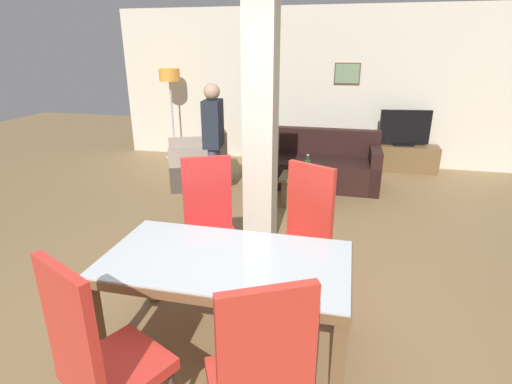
% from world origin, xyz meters
% --- Properties ---
extents(ground_plane, '(18.00, 18.00, 0.00)m').
position_xyz_m(ground_plane, '(0.00, 0.00, 0.00)').
color(ground_plane, olive).
extents(back_wall, '(7.20, 0.09, 2.70)m').
position_xyz_m(back_wall, '(0.00, 5.15, 1.35)').
color(back_wall, beige).
rests_on(back_wall, ground_plane).
extents(divider_pillar, '(0.30, 0.34, 2.70)m').
position_xyz_m(divider_pillar, '(-0.12, 1.61, 1.35)').
color(divider_pillar, beige).
rests_on(divider_pillar, ground_plane).
extents(dining_table, '(1.66, 0.89, 0.72)m').
position_xyz_m(dining_table, '(0.00, 0.00, 0.58)').
color(dining_table, brown).
rests_on(dining_table, ground_plane).
extents(dining_chair_near_right, '(0.62, 0.62, 1.15)m').
position_xyz_m(dining_chair_near_right, '(0.42, -0.81, 0.59)').
color(dining_chair_near_right, red).
rests_on(dining_chair_near_right, ground_plane).
extents(dining_chair_far_right, '(0.62, 0.62, 1.15)m').
position_xyz_m(dining_chair_far_right, '(0.42, 0.81, 0.59)').
color(dining_chair_far_right, red).
rests_on(dining_chair_far_right, ground_plane).
extents(dining_chair_far_left, '(0.62, 0.62, 1.15)m').
position_xyz_m(dining_chair_far_left, '(-0.42, 0.84, 0.59)').
color(dining_chair_far_left, red).
rests_on(dining_chair_far_left, ground_plane).
extents(dining_chair_near_left, '(0.61, 0.61, 1.15)m').
position_xyz_m(dining_chair_near_left, '(-0.41, -0.86, 0.59)').
color(dining_chair_near_left, red).
rests_on(dining_chair_near_left, ground_plane).
extents(sofa, '(1.95, 0.89, 0.82)m').
position_xyz_m(sofa, '(0.26, 3.81, 0.28)').
color(sofa, black).
rests_on(sofa, ground_plane).
extents(armchair, '(1.13, 1.14, 0.88)m').
position_xyz_m(armchair, '(-1.48, 3.40, 0.30)').
color(armchair, '#A59685').
rests_on(armchair, ground_plane).
extents(coffee_table, '(0.66, 0.47, 0.41)m').
position_xyz_m(coffee_table, '(0.22, 2.88, 0.21)').
color(coffee_table, brown).
rests_on(coffee_table, ground_plane).
extents(bottle, '(0.07, 0.07, 0.29)m').
position_xyz_m(bottle, '(0.23, 2.94, 0.52)').
color(bottle, '#194C23').
rests_on(bottle, coffee_table).
extents(tv_stand, '(1.20, 0.40, 0.44)m').
position_xyz_m(tv_stand, '(1.66, 4.87, 0.22)').
color(tv_stand, brown).
rests_on(tv_stand, ground_plane).
extents(tv_screen, '(0.84, 0.24, 0.60)m').
position_xyz_m(tv_screen, '(1.66, 4.87, 0.74)').
color(tv_screen, black).
rests_on(tv_screen, tv_stand).
extents(floor_lamp, '(0.37, 0.37, 1.67)m').
position_xyz_m(floor_lamp, '(-2.52, 4.74, 1.41)').
color(floor_lamp, '#B7B7BC').
rests_on(floor_lamp, ground_plane).
extents(standing_person, '(0.26, 0.40, 1.61)m').
position_xyz_m(standing_person, '(-1.01, 2.74, 0.92)').
color(standing_person, '#444869').
rests_on(standing_person, ground_plane).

